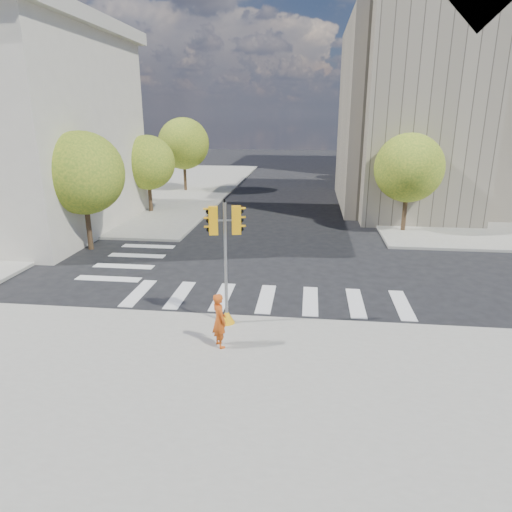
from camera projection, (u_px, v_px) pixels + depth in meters
The scene contains 17 objects.
ground at pixel (273, 282), 20.48m from camera, with size 160.00×160.00×0.00m, color black.
sidewalk_near at pixel (231, 453), 10.03m from camera, with size 30.00×14.00×0.15m, color gray.
sidewalk_far_right at pixel (507, 193), 42.86m from camera, with size 28.00×40.00×0.15m, color gray.
sidewalk_far_left at pixel (102, 186), 47.35m from camera, with size 28.00×40.00×0.15m, color gray.
civic_building at pixel (498, 113), 34.69m from camera, with size 26.00×16.00×19.39m.
office_tower at pixel (491, 45), 53.36m from camera, with size 20.00×18.00×30.00m, color #9EA0A3.
tree_lw_near at pixel (83, 173), 24.20m from camera, with size 4.40×4.40×6.41m.
tree_lw_mid at pixel (148, 163), 33.81m from camera, with size 4.00×4.00×5.77m.
tree_lw_far at pixel (184, 144), 43.06m from camera, with size 4.80×4.80×6.95m.
tree_re_near at pixel (409, 168), 27.91m from camera, with size 4.20×4.20×6.16m.
tree_re_mid at pixel (381, 149), 39.20m from camera, with size 4.60×4.60×6.66m.
tree_re_far at pixel (365, 146), 50.72m from camera, with size 4.00×4.00×5.88m.
lamp_near at pixel (405, 154), 31.49m from camera, with size 0.35×0.18×8.11m.
lamp_far at pixel (378, 142), 44.76m from camera, with size 0.35×0.18×8.11m.
traffic_signal at pixel (226, 273), 15.57m from camera, with size 1.08×0.56×4.41m.
photographer at pixel (219, 320), 14.25m from camera, with size 0.65×0.43×1.78m, color #C04912.
planter_wall at pixel (1, 246), 24.58m from camera, with size 6.00×0.40×0.50m, color silver.
Camera 1 is at (1.52, -19.16, 7.20)m, focal length 32.00 mm.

